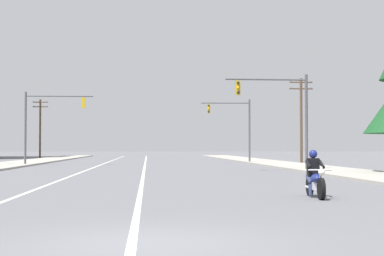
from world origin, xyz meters
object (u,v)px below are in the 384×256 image
Objects in this scene: utility_pole_right_far at (301,117)px; utility_pole_left_far at (40,126)px; motorcycle_with_rider at (315,178)px; traffic_signal_near_left at (46,116)px; traffic_signal_mid_right at (236,121)px; traffic_signal_near_right at (283,107)px.

utility_pole_right_far reaches higher than utility_pole_left_far.
utility_pole_left_far is (-20.19, 67.46, 3.90)m from motorcycle_with_rider.
utility_pole_left_far is at bearing 106.66° from motorcycle_with_rider.
traffic_signal_near_left is 18.41m from traffic_signal_mid_right.
traffic_signal_near_left is 25.11m from utility_pole_right_far.
traffic_signal_mid_right is at bearing 90.15° from traffic_signal_near_right.
traffic_signal_near_right is 1.00× the size of traffic_signal_mid_right.
traffic_signal_mid_right is 6.85m from utility_pole_right_far.
utility_pole_left_far is at bearing 100.74° from traffic_signal_near_left.
motorcycle_with_rider is 0.35× the size of traffic_signal_near_left.
motorcycle_with_rider is 42.38m from utility_pole_right_far.
traffic_signal_near_left is 1.00× the size of traffic_signal_mid_right.
traffic_signal_mid_right is 0.74× the size of utility_pole_right_far.
motorcycle_with_rider is at bearing -100.09° from traffic_signal_near_right.
traffic_signal_near_right is 53.40m from utility_pole_left_far.
motorcycle_with_rider is 40.27m from traffic_signal_mid_right.
utility_pole_right_far reaches higher than motorcycle_with_rider.
utility_pole_left_far reaches higher than traffic_signal_mid_right.
traffic_signal_near_left is at bearing 141.58° from traffic_signal_near_right.
traffic_signal_mid_right is 0.75× the size of utility_pole_left_far.
traffic_signal_near_left is (-13.70, 33.23, 3.56)m from motorcycle_with_rider.
utility_pole_left_far reaches higher than traffic_signal_near_right.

